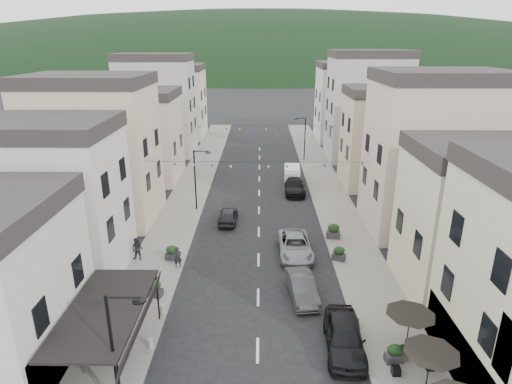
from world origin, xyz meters
TOP-DOWN VIEW (x-y plane):
  - sidewalk_left at (-7.50, 32.00)m, footprint 4.00×76.00m
  - sidewalk_right at (7.50, 32.00)m, footprint 4.00×76.00m
  - hill_backdrop at (0.00, 300.00)m, footprint 640.00×360.00m
  - boutique_awning at (-7.25, 5.00)m, footprint 3.77×7.50m
  - buildings_row_left at (-14.50, 37.75)m, footprint 10.20×54.16m
  - buildings_row_right at (14.50, 36.59)m, footprint 10.20×54.16m
  - cafe_terrace at (7.70, 2.80)m, footprint 2.50×8.10m
  - streetlamp_left_near at (-5.82, 2.00)m, footprint 1.70×0.56m
  - streetlamp_left_far at (-5.82, 26.00)m, footprint 1.70×0.56m
  - streetlamp_right_far at (5.82, 44.00)m, footprint 1.70×0.56m
  - bollards at (0.00, 5.50)m, footprint 11.66×10.26m
  - bunting_near at (0.00, 22.00)m, footprint 19.00×0.28m
  - bunting_far at (0.00, 38.00)m, footprint 19.00×0.28m
  - parked_car_a at (4.60, 6.12)m, footprint 2.31×5.07m
  - parked_car_b at (2.80, 11.08)m, footprint 2.04×4.51m
  - parked_car_c at (2.80, 16.86)m, footprint 2.65×5.52m
  - parked_car_d at (3.83, 31.11)m, footprint 2.13×5.21m
  - parked_car_e at (-2.80, 23.01)m, footprint 1.70×4.02m
  - delivery_van at (3.78, 34.33)m, footprint 1.99×4.47m
  - pedestrian_a at (-5.80, 14.62)m, footprint 0.68×0.56m
  - pedestrian_b at (-9.00, 15.67)m, footprint 0.98×0.83m
  - planter_la at (-6.65, 10.92)m, footprint 1.15×0.85m
  - planter_lb at (-6.46, 15.81)m, footprint 1.09×0.74m
  - planter_ra at (6.97, 5.10)m, footprint 0.99×0.64m
  - planter_rb at (6.00, 15.83)m, footprint 1.12×0.89m
  - planter_rc at (6.18, 19.61)m, footprint 1.19×0.74m

SIDE VIEW (x-z plane):
  - hill_backdrop at x=0.00m, z-range -35.00..35.00m
  - sidewalk_left at x=-7.50m, z-range 0.00..0.12m
  - sidewalk_right at x=7.50m, z-range 0.00..0.12m
  - bollards at x=0.00m, z-range 0.12..0.72m
  - planter_ra at x=6.97m, z-range 0.11..1.13m
  - planter_rb at x=6.00m, z-range 0.10..1.20m
  - planter_lb at x=-6.46m, z-range 0.10..1.23m
  - parked_car_e at x=-2.80m, z-range 0.00..1.36m
  - planter_la at x=-6.65m, z-range 0.10..1.25m
  - parked_car_b at x=2.80m, z-range 0.00..1.44m
  - planter_rc at x=6.18m, z-range 0.10..1.36m
  - parked_car_d at x=3.83m, z-range 0.00..1.51m
  - parked_car_c at x=2.80m, z-range 0.00..1.52m
  - parked_car_a at x=4.60m, z-range 0.00..1.69m
  - pedestrian_a at x=-5.80m, z-range 0.12..1.72m
  - pedestrian_b at x=-9.00m, z-range 0.12..1.91m
  - delivery_van at x=3.78m, z-range -0.02..2.08m
  - cafe_terrace at x=7.70m, z-range 1.09..3.62m
  - boutique_awning at x=-7.25m, z-range 1.48..4.75m
  - streetlamp_left_near at x=-5.82m, z-range 0.70..6.70m
  - streetlamp_left_far at x=-5.82m, z-range 0.70..6.70m
  - streetlamp_right_far at x=5.82m, z-range 0.70..6.70m
  - bunting_near at x=0.00m, z-range 5.34..5.96m
  - bunting_far at x=0.00m, z-range 5.34..5.96m
  - buildings_row_left at x=-14.50m, z-range -0.88..13.12m
  - buildings_row_right at x=14.50m, z-range -0.93..13.57m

